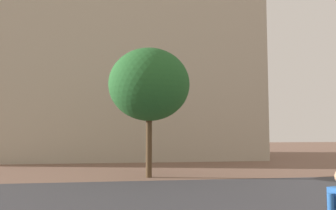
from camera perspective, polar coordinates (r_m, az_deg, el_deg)
name	(u,v)px	position (r m, az deg, el deg)	size (l,w,h in m)	color
ground_plane	(157,188)	(14.33, -1.75, -13.47)	(120.00, 120.00, 0.00)	brown
street_asphalt_strip	(165,198)	(12.30, -0.53, -14.96)	(120.00, 8.43, 0.00)	#38383D
landmark_building	(112,49)	(33.08, -9.18, 9.10)	(25.56, 13.28, 33.00)	#B2A893
tree_curb_far	(149,85)	(17.63, -3.12, 3.33)	(4.11, 4.11, 6.50)	#4C3823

